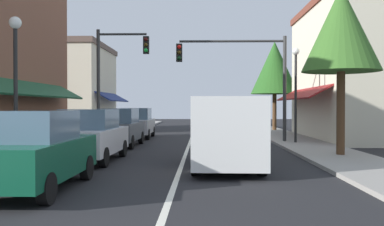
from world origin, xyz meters
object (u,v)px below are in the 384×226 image
at_px(parked_car_far_left, 137,123).
at_px(van_in_lane, 227,130).
at_px(parked_car_nearest_left, 34,151).
at_px(traffic_signal_left_corner, 114,69).
at_px(parked_car_third_left, 119,128).
at_px(tree_right_far, 275,68).
at_px(street_lamp_left_near, 16,66).
at_px(street_lamp_right_mid, 296,79).
at_px(parked_car_second_left, 91,136).
at_px(traffic_signal_mast_arm, 245,69).
at_px(tree_right_near, 341,30).

relative_size(parked_car_far_left, van_in_lane, 0.79).
bearing_deg(parked_car_nearest_left, traffic_signal_left_corner, 93.94).
height_order(parked_car_nearest_left, parked_car_third_left, same).
bearing_deg(tree_right_far, traffic_signal_left_corner, -136.22).
height_order(traffic_signal_left_corner, street_lamp_left_near, traffic_signal_left_corner).
bearing_deg(street_lamp_left_near, tree_right_far, 60.46).
xyz_separation_m(street_lamp_left_near, tree_right_far, (10.84, 19.12, 1.68)).
height_order(parked_car_far_left, street_lamp_left_near, street_lamp_left_near).
bearing_deg(street_lamp_left_near, parked_car_far_left, 82.56).
height_order(parked_car_third_left, street_lamp_right_mid, street_lamp_right_mid).
height_order(parked_car_second_left, traffic_signal_mast_arm, traffic_signal_mast_arm).
distance_m(parked_car_second_left, street_lamp_left_near, 3.34).
bearing_deg(tree_right_far, van_in_lane, -104.11).
bearing_deg(parked_car_nearest_left, tree_right_far, 67.60).
relative_size(parked_car_second_left, street_lamp_left_near, 0.92).
relative_size(van_in_lane, street_lamp_right_mid, 1.11).
xyz_separation_m(parked_car_far_left, tree_right_near, (8.87, -9.15, 3.75)).
distance_m(parked_car_nearest_left, street_lamp_left_near, 4.08).
bearing_deg(van_in_lane, traffic_signal_left_corner, 122.16).
distance_m(parked_car_far_left, van_in_lane, 12.50).
bearing_deg(parked_car_nearest_left, tree_right_near, 35.10).
height_order(parked_car_second_left, parked_car_far_left, same).
bearing_deg(parked_car_far_left, parked_car_third_left, -90.93).
relative_size(street_lamp_left_near, tree_right_far, 0.67).
relative_size(parked_car_third_left, tree_right_near, 0.66).
xyz_separation_m(parked_car_second_left, van_in_lane, (4.50, -1.18, 0.27)).
height_order(parked_car_nearest_left, parked_car_second_left, same).
xyz_separation_m(parked_car_second_left, tree_right_far, (9.13, 17.24, 3.86)).
height_order(parked_car_nearest_left, tree_right_far, tree_right_far).
bearing_deg(tree_right_near, van_in_lane, -150.00).
bearing_deg(tree_right_far, parked_car_third_left, -127.92).
xyz_separation_m(traffic_signal_left_corner, street_lamp_right_mid, (9.12, -1.30, -0.66)).
height_order(parked_car_nearest_left, parked_car_far_left, same).
height_order(parked_car_second_left, street_lamp_left_near, street_lamp_left_near).
xyz_separation_m(street_lamp_left_near, tree_right_near, (10.48, 3.17, 1.58)).
relative_size(parked_car_third_left, van_in_lane, 0.79).
xyz_separation_m(parked_car_third_left, street_lamp_right_mid, (8.40, 1.01, 2.30)).
relative_size(parked_car_third_left, parked_car_far_left, 1.00).
height_order(street_lamp_left_near, tree_right_far, tree_right_far).
height_order(traffic_signal_mast_arm, traffic_signal_left_corner, traffic_signal_left_corner).
bearing_deg(street_lamp_left_near, tree_right_near, 16.82).
distance_m(parked_car_nearest_left, parked_car_second_left, 4.87).
bearing_deg(street_lamp_right_mid, parked_car_far_left, 154.22).
bearing_deg(traffic_signal_left_corner, parked_car_far_left, 74.96).
bearing_deg(street_lamp_right_mid, tree_right_far, 85.54).
relative_size(parked_car_second_left, traffic_signal_mast_arm, 0.75).
bearing_deg(traffic_signal_mast_arm, parked_car_far_left, 151.06).
distance_m(street_lamp_right_mid, tree_right_near, 5.32).
bearing_deg(street_lamp_right_mid, van_in_lane, -116.56).
distance_m(traffic_signal_mast_arm, tree_right_near, 6.54).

